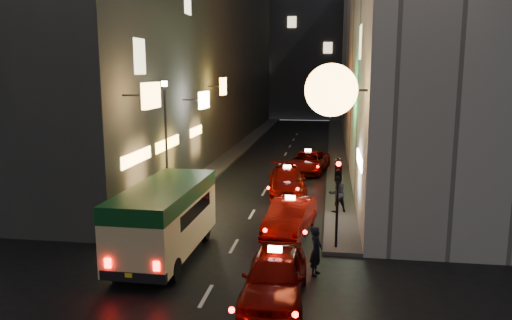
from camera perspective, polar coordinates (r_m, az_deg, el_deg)
The scene contains 14 objects.
building_left at distance 45.59m, azimuth -6.44°, elevation 12.78°, with size 7.39×52.00×18.00m.
building_right at distance 44.28m, azimuth 14.51°, elevation 12.61°, with size 8.33×52.00×18.00m.
building_far at distance 76.22m, azimuth 5.95°, elevation 13.21°, with size 30.00×10.00×22.00m, color #2F2F34.
sidewalk_left at distance 45.24m, azimuth -1.62°, elevation 1.52°, with size 1.50×52.00×0.15m, color #413F3C.
sidewalk_right at distance 44.54m, azimuth 9.20°, elevation 1.26°, with size 1.50×52.00×0.15m, color #413F3C.
minibus at distance 18.71m, azimuth -10.35°, elevation -5.91°, with size 2.33×6.40×2.74m.
taxi_near at distance 15.31m, azimuth 2.16°, elevation -12.72°, with size 2.39×5.70×1.98m.
taxi_second at distance 21.39m, azimuth 3.93°, elevation -6.14°, with size 2.93×5.65×1.89m.
taxi_third at distance 28.16m, azimuth 3.57°, elevation -2.16°, with size 2.83×5.62×1.89m.
taxi_far at distance 34.27m, azimuth 5.94°, elevation -0.02°, with size 2.95×5.54×1.85m.
pedestrian_crossing at distance 17.22m, azimuth 6.89°, elevation -9.93°, with size 0.63×0.41×1.92m, color black.
pedestrian_sidewalk at distance 24.26m, azimuth 9.26°, elevation -3.48°, with size 0.78×0.49×2.08m, color black.
traffic_light at distance 18.96m, azimuth 9.34°, elevation -2.68°, with size 0.26×0.43×3.50m.
lamp_post at distance 24.53m, azimuth -10.25°, elevation 2.66°, with size 0.28×0.28×6.22m.
Camera 1 is at (3.68, -10.02, 6.85)m, focal length 35.00 mm.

